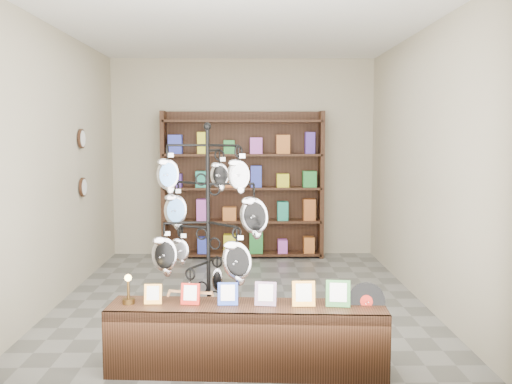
% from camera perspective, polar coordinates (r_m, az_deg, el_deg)
% --- Properties ---
extents(ground, '(5.00, 5.00, 0.00)m').
position_cam_1_polar(ground, '(6.53, -1.49, -10.69)').
color(ground, slate).
rests_on(ground, ground).
extents(room_envelope, '(5.00, 5.00, 5.00)m').
position_cam_1_polar(room_envelope, '(6.27, -1.54, 5.77)').
color(room_envelope, '#B0A78E').
rests_on(room_envelope, ground).
extents(display_tree, '(1.04, 1.03, 1.95)m').
position_cam_1_polar(display_tree, '(4.72, -4.82, -3.07)').
color(display_tree, black).
rests_on(display_tree, ground).
extents(front_shelf, '(2.17, 0.57, 0.76)m').
position_cam_1_polar(front_shelf, '(4.59, -0.92, -14.37)').
color(front_shelf, black).
rests_on(front_shelf, ground).
extents(back_shelving, '(2.42, 0.36, 2.20)m').
position_cam_1_polar(back_shelving, '(8.60, -1.33, 0.27)').
color(back_shelving, black).
rests_on(back_shelving, ground).
extents(wall_clocks, '(0.03, 0.24, 0.84)m').
position_cam_1_polar(wall_clocks, '(7.36, -16.98, 2.79)').
color(wall_clocks, black).
rests_on(wall_clocks, ground).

